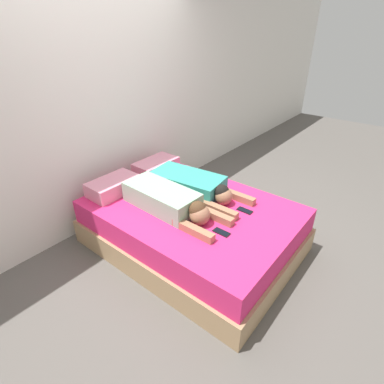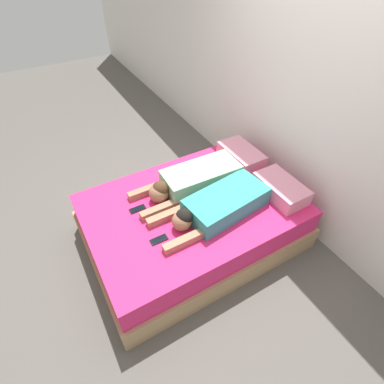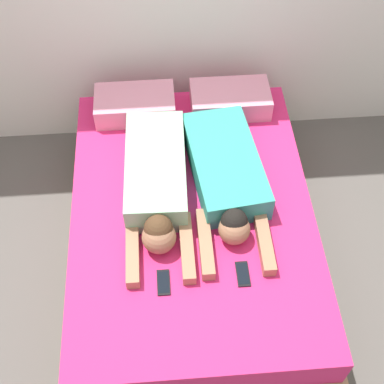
% 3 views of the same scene
% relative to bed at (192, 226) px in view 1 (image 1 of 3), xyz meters
% --- Properties ---
extents(ground_plane, '(12.00, 12.00, 0.00)m').
position_rel_bed_xyz_m(ground_plane, '(0.00, 0.00, -0.24)').
color(ground_plane, '#5B5651').
extents(wall_back, '(12.00, 0.06, 2.60)m').
position_rel_bed_xyz_m(wall_back, '(0.00, 1.17, 1.06)').
color(wall_back, white).
rests_on(wall_back, ground_plane).
extents(bed, '(1.47, 2.04, 0.50)m').
position_rel_bed_xyz_m(bed, '(0.00, 0.00, 0.00)').
color(bed, tan).
rests_on(bed, ground_plane).
extents(pillow_head_left, '(0.52, 0.30, 0.15)m').
position_rel_bed_xyz_m(pillow_head_left, '(-0.32, 0.81, 0.33)').
color(pillow_head_left, pink).
rests_on(pillow_head_left, bed).
extents(pillow_head_right, '(0.52, 0.30, 0.15)m').
position_rel_bed_xyz_m(pillow_head_right, '(0.32, 0.81, 0.33)').
color(pillow_head_right, pink).
rests_on(pillow_head_right, bed).
extents(person_left, '(0.37, 1.11, 0.22)m').
position_rel_bed_xyz_m(person_left, '(-0.20, 0.12, 0.35)').
color(person_left, '#8CBF99').
rests_on(person_left, bed).
extents(person_right, '(0.47, 1.12, 0.20)m').
position_rel_bed_xyz_m(person_right, '(0.22, 0.14, 0.34)').
color(person_right, teal).
rests_on(person_right, bed).
extents(cell_phone_left, '(0.07, 0.15, 0.01)m').
position_rel_bed_xyz_m(cell_phone_left, '(-0.19, -0.48, 0.26)').
color(cell_phone_left, black).
rests_on(cell_phone_left, bed).
extents(cell_phone_right, '(0.07, 0.15, 0.01)m').
position_rel_bed_xyz_m(cell_phone_right, '(0.24, -0.46, 0.26)').
color(cell_phone_right, black).
rests_on(cell_phone_right, bed).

